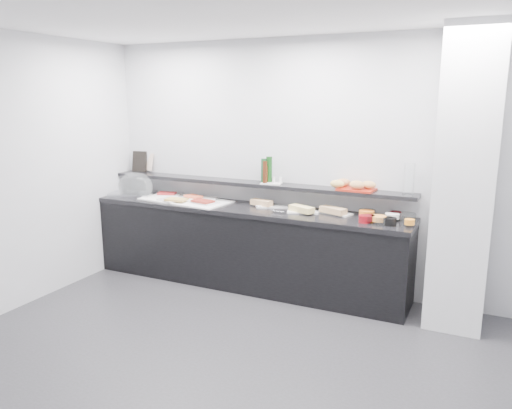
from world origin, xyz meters
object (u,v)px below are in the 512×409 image
at_px(framed_print, 140,161).
at_px(carafe, 409,179).
at_px(bread_tray, 356,189).
at_px(cloche_base, 133,194).
at_px(condiment_tray, 271,183).
at_px(sandwich_plate_mid, 303,212).

distance_m(framed_print, carafe, 3.31).
bearing_deg(framed_print, bread_tray, -12.51).
distance_m(cloche_base, condiment_tray, 1.80).
xyz_separation_m(framed_print, bread_tray, (2.80, -0.08, -0.12)).
height_order(condiment_tray, bread_tray, bread_tray).
relative_size(cloche_base, sandwich_plate_mid, 1.58).
bearing_deg(sandwich_plate_mid, cloche_base, 162.03).
xyz_separation_m(cloche_base, sandwich_plate_mid, (2.20, 0.02, -0.01)).
xyz_separation_m(condiment_tray, carafe, (1.44, 0.05, 0.14)).
height_order(framed_print, condiment_tray, framed_print).
xyz_separation_m(sandwich_plate_mid, bread_tray, (0.51, 0.17, 0.25)).
relative_size(condiment_tray, bread_tray, 0.61).
bearing_deg(sandwich_plate_mid, framed_print, 155.51).
distance_m(cloche_base, sandwich_plate_mid, 2.20).
height_order(sandwich_plate_mid, framed_print, framed_print).
xyz_separation_m(cloche_base, carafe, (3.22, 0.21, 0.38)).
xyz_separation_m(cloche_base, framed_print, (-0.08, 0.26, 0.36)).
bearing_deg(cloche_base, condiment_tray, -10.33).
relative_size(condiment_tray, carafe, 0.74).
height_order(cloche_base, bread_tray, bread_tray).
distance_m(condiment_tray, carafe, 1.45).
relative_size(cloche_base, carafe, 1.70).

